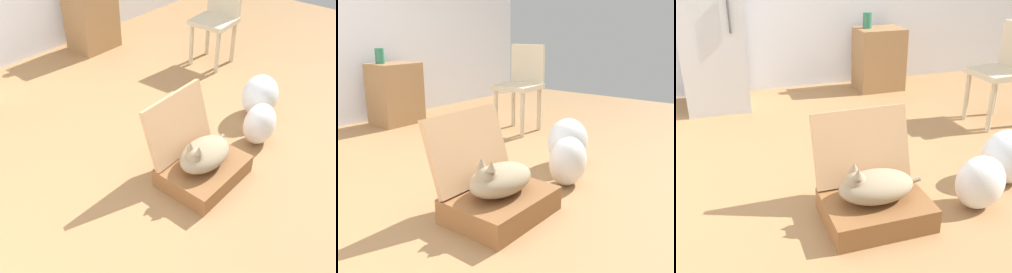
{
  "view_description": "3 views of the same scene",
  "coord_description": "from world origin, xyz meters",
  "views": [
    {
      "loc": [
        -2.1,
        -1.68,
        1.96
      ],
      "look_at": [
        -0.43,
        -0.23,
        0.28
      ],
      "focal_mm": 41.4,
      "sensor_mm": 36.0,
      "label": 1
    },
    {
      "loc": [
        -1.9,
        -1.79,
        1.06
      ],
      "look_at": [
        -0.09,
        -0.34,
        0.39
      ],
      "focal_mm": 40.41,
      "sensor_mm": 36.0,
      "label": 2
    },
    {
      "loc": [
        -1.14,
        -2.32,
        1.43
      ],
      "look_at": [
        -0.34,
        0.12,
        0.26
      ],
      "focal_mm": 43.26,
      "sensor_mm": 36.0,
      "label": 3
    }
  ],
  "objects": [
    {
      "name": "suitcase_lid",
      "position": [
        -0.36,
        -0.27,
        0.37
      ],
      "size": [
        0.6,
        0.17,
        0.45
      ],
      "primitive_type": "cube",
      "rotation": [
        1.26,
        0.0,
        0.0
      ],
      "color": "tan",
      "rests_on": "suitcase_base"
    },
    {
      "name": "side_table",
      "position": [
        0.63,
        1.85,
        0.34
      ],
      "size": [
        0.51,
        0.4,
        0.68
      ],
      "primitive_type": "cube",
      "color": "olive",
      "rests_on": "ground"
    },
    {
      "name": "plastic_bag_clear",
      "position": [
        0.65,
        -0.37,
        0.19
      ],
      "size": [
        0.36,
        0.3,
        0.38
      ],
      "primitive_type": "ellipsoid",
      "color": "silver",
      "rests_on": "ground"
    },
    {
      "name": "chair",
      "position": [
        1.28,
        0.56,
        0.5
      ],
      "size": [
        0.44,
        0.44,
        0.9
      ],
      "rotation": [
        0.0,
        0.0,
        -1.5
      ],
      "color": "beige",
      "rests_on": "ground"
    },
    {
      "name": "suitcase_base",
      "position": [
        -0.36,
        -0.51,
        0.07
      ],
      "size": [
        0.6,
        0.46,
        0.14
      ],
      "primitive_type": "cube",
      "color": "brown",
      "rests_on": "ground"
    },
    {
      "name": "vase_tall",
      "position": [
        0.51,
        1.9,
        0.77
      ],
      "size": [
        0.1,
        0.1,
        0.16
      ],
      "primitive_type": "cylinder",
      "color": "#2D7051",
      "rests_on": "side_table"
    },
    {
      "name": "ground_plane",
      "position": [
        0.0,
        0.0,
        0.0
      ],
      "size": [
        7.68,
        7.68,
        0.0
      ],
      "primitive_type": "plane",
      "color": "#9E7247",
      "rests_on": "ground"
    },
    {
      "name": "plastic_bag_white",
      "position": [
        0.29,
        -0.58,
        0.17
      ],
      "size": [
        0.32,
        0.24,
        0.34
      ],
      "primitive_type": "ellipsoid",
      "color": "white",
      "rests_on": "ground"
    },
    {
      "name": "cat",
      "position": [
        -0.37,
        -0.51,
        0.23
      ],
      "size": [
        0.52,
        0.28,
        0.24
      ],
      "color": "#998466",
      "rests_on": "suitcase_base"
    }
  ]
}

